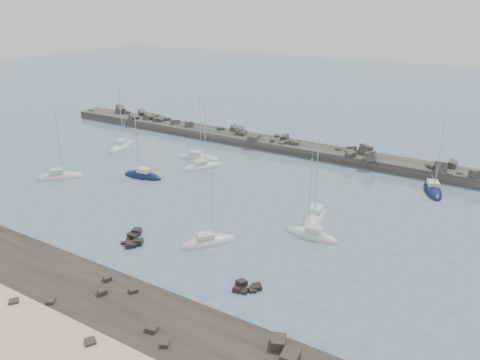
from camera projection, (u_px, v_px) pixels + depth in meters
The scene contains 14 objects.
ground at pixel (199, 222), 68.39m from camera, with size 400.00×400.00×0.00m, color slate.
rock_shelf at pixel (81, 300), 50.79m from camera, with size 140.00×12.00×1.94m.
rock_cluster_near at pixel (134, 239), 63.36m from camera, with size 3.68×4.75×1.53m.
rock_cluster_far at pixel (247, 288), 52.73m from camera, with size 3.13×2.85×1.38m.
breakwater at pixel (273, 146), 102.18m from camera, with size 115.00×7.47×5.40m.
sailboat_0 at pixel (60, 177), 85.23m from camera, with size 7.48×7.67×13.08m.
sailboat_1 at pixel (122, 147), 102.62m from camera, with size 5.15×9.76×14.81m.
sailboat_2 at pixel (143, 176), 85.57m from camera, with size 8.17×3.40×12.82m.
sailboat_3 at pixel (203, 167), 90.28m from camera, with size 6.64×8.38×13.08m.
sailboat_4 at pixel (198, 158), 95.37m from camera, with size 9.48×5.13×14.19m.
sailboat_5 at pixel (315, 218), 69.51m from camera, with size 3.93×8.88×13.71m.
sailboat_6 at pixel (208, 242), 62.59m from camera, with size 6.48×7.56×12.14m.
sailboat_7 at pixel (433, 191), 79.27m from camera, with size 5.40×9.04×13.68m.
sailboat_8 at pixel (312, 235), 64.34m from camera, with size 7.68×2.51×12.21m.
Camera 1 is at (37.11, -49.30, 30.74)m, focal length 35.00 mm.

